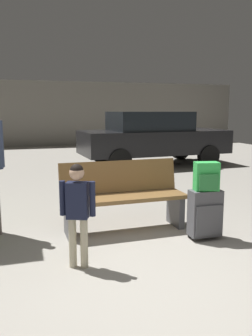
{
  "coord_description": "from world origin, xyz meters",
  "views": [
    {
      "loc": [
        -1.04,
        -2.7,
        1.55
      ],
      "look_at": [
        0.15,
        1.3,
        0.85
      ],
      "focal_mm": 37.11,
      "sensor_mm": 36.0,
      "label": 1
    }
  ],
  "objects": [
    {
      "name": "bench",
      "position": [
        0.18,
        1.52,
        0.44
      ],
      "size": [
        1.61,
        0.56,
        0.89
      ],
      "color": "brown",
      "rests_on": "ground_plane"
    },
    {
      "name": "suitcase",
      "position": [
        1.03,
        0.88,
        0.32
      ],
      "size": [
        0.39,
        0.24,
        0.6
      ],
      "color": "#4C4C51",
      "rests_on": "ground_plane"
    },
    {
      "name": "ground_plane",
      "position": [
        0.0,
        4.0,
        -0.05
      ],
      "size": [
        18.0,
        18.0,
        0.1
      ],
      "primitive_type": "cube",
      "color": "gray"
    },
    {
      "name": "child",
      "position": [
        -0.56,
        0.55,
        0.64
      ],
      "size": [
        0.33,
        0.25,
        1.04
      ],
      "color": "beige",
      "rests_on": "ground_plane"
    },
    {
      "name": "parked_car_near",
      "position": [
        2.48,
        6.47,
        0.81
      ],
      "size": [
        4.2,
        1.99,
        1.51
      ],
      "color": "black",
      "rests_on": "ground_plane"
    },
    {
      "name": "backpack_bright",
      "position": [
        1.02,
        0.88,
        0.77
      ],
      "size": [
        0.31,
        0.23,
        0.34
      ],
      "color": "green",
      "rests_on": "suitcase"
    },
    {
      "name": "garage_back_wall",
      "position": [
        0.0,
        12.86,
        1.4
      ],
      "size": [
        18.0,
        0.12,
        2.8
      ],
      "primitive_type": "cube",
      "color": "gray",
      "rests_on": "ground_plane"
    }
  ]
}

